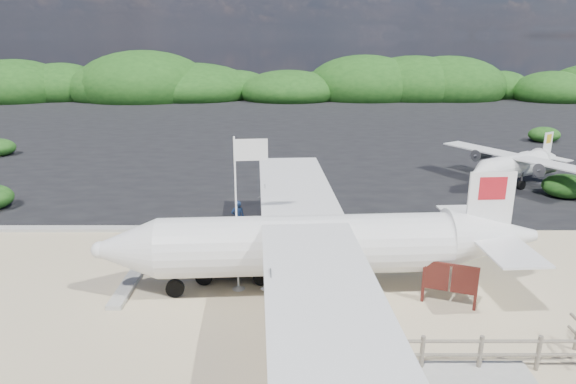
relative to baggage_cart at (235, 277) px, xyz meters
name	(u,v)px	position (x,y,z in m)	size (l,w,h in m)	color
ground	(259,282)	(0.88, -0.35, 0.00)	(160.00, 160.00, 0.00)	beige
asphalt_apron	(277,131)	(0.88, 29.65, 0.00)	(90.00, 50.00, 0.04)	#B2B2B2
lagoon	(25,264)	(-8.12, 1.15, 0.00)	(9.00, 7.00, 0.40)	#B2B2B2
vegetation_band	(280,99)	(0.88, 54.65, 0.00)	(124.00, 8.00, 4.40)	#B2B2B2
fence	(478,370)	(6.88, -5.35, 0.00)	(6.40, 2.00, 1.10)	#B2B2B2
baggage_cart	(235,277)	(0.00, 0.00, 0.00)	(2.80, 1.60, 1.40)	blue
flagpole	(239,289)	(0.22, -0.87, 0.00)	(1.06, 0.44, 5.31)	white
signboard	(447,305)	(7.07, -2.02, 0.00)	(1.83, 0.17, 1.50)	#501D17
crew_a	(238,218)	(-0.25, 4.14, 0.79)	(0.58, 0.38, 1.58)	#122244
crew_b	(286,232)	(1.84, 2.42, 0.80)	(0.78, 0.61, 1.60)	#122244
crew_c	(282,229)	(1.66, 2.38, 0.93)	(1.09, 0.46, 1.87)	#122244
aircraft_large	(446,142)	(14.92, 24.76, 0.00)	(17.52, 17.52, 5.26)	#B2B2B2
aircraft_small	(127,131)	(-12.86, 29.75, 0.00)	(7.67, 7.67, 2.76)	#B2B2B2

